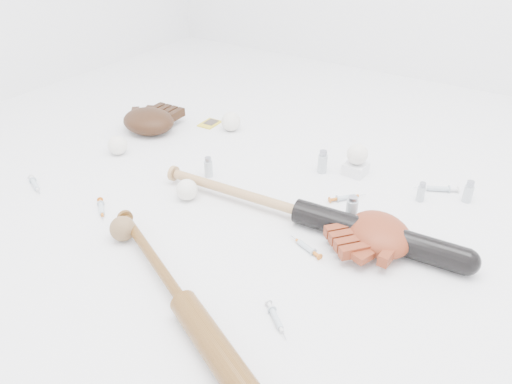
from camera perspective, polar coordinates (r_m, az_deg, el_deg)
The scene contains 22 objects.
bat_dark at distance 1.49m, azimuth 5.04°, elevation -2.23°, with size 1.01×0.07×0.07m, color black, non-canonical shape.
bat_wood at distance 1.21m, azimuth -8.16°, elevation -12.55°, with size 0.89×0.07×0.07m, color brown, non-canonical shape.
glove_dark at distance 2.09m, azimuth -12.18°, elevation 7.97°, with size 0.26×0.26×0.09m, color #311B0D, non-canonical shape.
glove_tan at distance 1.43m, azimuth 13.92°, elevation -4.62°, with size 0.24×0.24×0.09m, color maroon, non-canonical shape.
trading_card at distance 2.14m, azimuth -5.32°, elevation 7.79°, with size 0.07×0.09×0.01m, color gold.
pedestal at distance 1.78m, azimuth 11.31°, elevation 2.63°, with size 0.07×0.07×0.04m, color white.
baseball_on_pedestal at distance 1.75m, azimuth 11.50°, elevation 4.26°, with size 0.07×0.07×0.07m, color white.
baseball_left at distance 1.94m, azimuth -15.55°, elevation 5.18°, with size 0.07×0.07×0.07m, color white.
baseball_upper at distance 2.06m, azimuth -2.87°, elevation 8.05°, with size 0.08×0.08×0.08m, color white.
baseball_mid at distance 1.61m, azimuth -7.90°, elevation 0.26°, with size 0.07×0.07×0.07m, color white.
baseball_aged at distance 1.47m, azimuth -15.00°, elevation -4.07°, with size 0.07×0.07×0.07m, color brown.
syringe_0 at distance 1.83m, azimuth -23.95°, elevation 0.78°, with size 0.14×0.02×0.02m, color #ADBCC6, non-canonical shape.
syringe_1 at distance 1.40m, azimuth 5.74°, elevation -6.26°, with size 0.13×0.02×0.02m, color #ADBCC6, non-canonical shape.
syringe_2 at distance 1.63m, azimuth 10.28°, elevation -0.62°, with size 0.14×0.02×0.02m, color #ADBCC6, non-canonical shape.
syringe_3 at distance 1.20m, azimuth 2.33°, elevation -14.30°, with size 0.13×0.02×0.02m, color #ADBCC6, non-canonical shape.
syringe_4 at distance 1.76m, azimuth 20.08°, elevation 0.35°, with size 0.16×0.03×0.02m, color #ADBCC6, non-canonical shape.
syringe_5 at distance 1.62m, azimuth -17.25°, elevation -1.86°, with size 0.13×0.02×0.02m, color #ADBCC6, non-canonical shape.
vial_0 at distance 1.67m, azimuth 18.37°, elevation 0.03°, with size 0.03×0.03×0.07m, color #ADB8BE.
vial_1 at distance 1.72m, azimuth 23.12°, elevation 0.06°, with size 0.03×0.03×0.07m, color #ADB8BE.
vial_2 at distance 1.76m, azimuth 7.62°, elevation 3.46°, with size 0.03×0.03×0.08m, color #ADB8BE.
vial_3 at distance 1.52m, azimuth 10.90°, elevation -1.88°, with size 0.04×0.04×0.08m, color #ADB8BE.
vial_4 at distance 1.73m, azimuth -5.47°, elevation 2.86°, with size 0.03×0.03×0.07m, color #ADB8BE.
Camera 1 is at (0.71, -1.07, 0.87)m, focal length 35.00 mm.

